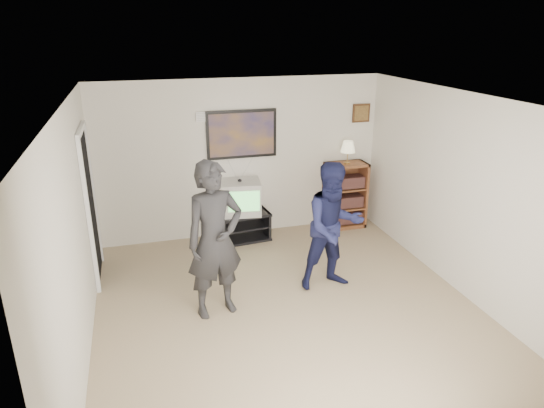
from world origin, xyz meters
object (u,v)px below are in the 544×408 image
media_stand (240,226)px  bookshelf (345,195)px  crt_television (240,197)px  person_tall (215,240)px  person_short (333,227)px

media_stand → bookshelf: (1.82, 0.05, 0.33)m
crt_television → person_tall: size_ratio=0.33×
crt_television → bookshelf: 1.81m
crt_television → person_short: (0.82, -1.76, 0.12)m
bookshelf → person_tall: person_tall is taller
person_short → crt_television: bearing=113.0°
crt_television → bookshelf: (1.80, 0.05, -0.16)m
bookshelf → person_tall: bearing=-141.6°
media_stand → bookshelf: bearing=-4.1°
crt_television → person_short: size_ratio=0.37×
media_stand → crt_television: (0.02, -0.00, 0.49)m
crt_television → bookshelf: bookshelf is taller
media_stand → crt_television: 0.49m
bookshelf → person_tall: 3.24m
media_stand → person_tall: person_tall is taller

